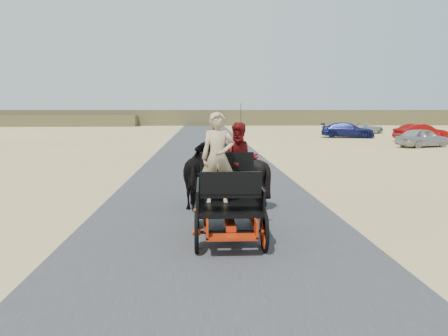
{
  "coord_description": "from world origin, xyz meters",
  "views": [
    {
      "loc": [
        -0.28,
        -7.98,
        2.58
      ],
      "look_at": [
        0.22,
        2.15,
        1.2
      ],
      "focal_mm": 35.0,
      "sensor_mm": 36.0,
      "label": 1
    }
  ],
  "objects_px": {
    "horse_right": "(242,174)",
    "pedestrian": "(215,142)",
    "car_b": "(421,133)",
    "car_a": "(422,138)",
    "carriage": "(228,220)",
    "horse_left": "(201,174)",
    "car_d": "(367,128)",
    "car_c": "(348,130)"
  },
  "relations": [
    {
      "from": "horse_right",
      "to": "pedestrian",
      "type": "distance_m",
      "value": 11.27
    },
    {
      "from": "car_b",
      "to": "pedestrian",
      "type": "bearing_deg",
      "value": 117.23
    },
    {
      "from": "pedestrian",
      "to": "car_a",
      "type": "distance_m",
      "value": 15.36
    },
    {
      "from": "car_b",
      "to": "car_a",
      "type": "bearing_deg",
      "value": 146.92
    },
    {
      "from": "carriage",
      "to": "pedestrian",
      "type": "xyz_separation_m",
      "value": [
        0.17,
        14.26,
        0.5
      ]
    },
    {
      "from": "horse_left",
      "to": "car_a",
      "type": "xyz_separation_m",
      "value": [
        14.89,
        17.2,
        -0.21
      ]
    },
    {
      "from": "car_b",
      "to": "car_d",
      "type": "relative_size",
      "value": 1.04
    },
    {
      "from": "horse_left",
      "to": "pedestrian",
      "type": "height_order",
      "value": "pedestrian"
    },
    {
      "from": "pedestrian",
      "to": "carriage",
      "type": "bearing_deg",
      "value": 66.97
    },
    {
      "from": "horse_left",
      "to": "pedestrian",
      "type": "bearing_deg",
      "value": -93.65
    },
    {
      "from": "carriage",
      "to": "car_c",
      "type": "height_order",
      "value": "car_c"
    },
    {
      "from": "carriage",
      "to": "car_c",
      "type": "xyz_separation_m",
      "value": [
        12.52,
        30.04,
        0.32
      ]
    },
    {
      "from": "pedestrian",
      "to": "car_b",
      "type": "distance_m",
      "value": 20.41
    },
    {
      "from": "horse_left",
      "to": "car_d",
      "type": "distance_m",
      "value": 37.24
    },
    {
      "from": "horse_left",
      "to": "car_c",
      "type": "relative_size",
      "value": 0.43
    },
    {
      "from": "carriage",
      "to": "car_a",
      "type": "xyz_separation_m",
      "value": [
        14.34,
        20.2,
        0.28
      ]
    },
    {
      "from": "horse_left",
      "to": "car_d",
      "type": "bearing_deg",
      "value": -117.35
    },
    {
      "from": "horse_right",
      "to": "pedestrian",
      "type": "relative_size",
      "value": 0.98
    },
    {
      "from": "carriage",
      "to": "car_a",
      "type": "distance_m",
      "value": 24.77
    },
    {
      "from": "horse_right",
      "to": "pedestrian",
      "type": "xyz_separation_m",
      "value": [
        -0.38,
        11.26,
        0.01
      ]
    },
    {
      "from": "horse_right",
      "to": "car_a",
      "type": "distance_m",
      "value": 22.04
    },
    {
      "from": "pedestrian",
      "to": "car_a",
      "type": "relative_size",
      "value": 0.46
    },
    {
      "from": "horse_left",
      "to": "horse_right",
      "type": "xyz_separation_m",
      "value": [
        1.1,
        0.0,
        0.0
      ]
    },
    {
      "from": "car_c",
      "to": "car_d",
      "type": "height_order",
      "value": "car_c"
    },
    {
      "from": "horse_right",
      "to": "car_c",
      "type": "distance_m",
      "value": 29.58
    },
    {
      "from": "car_c",
      "to": "car_b",
      "type": "bearing_deg",
      "value": -116.61
    },
    {
      "from": "horse_left",
      "to": "horse_right",
      "type": "relative_size",
      "value": 1.18
    },
    {
      "from": "horse_left",
      "to": "horse_right",
      "type": "bearing_deg",
      "value": -180.0
    },
    {
      "from": "carriage",
      "to": "horse_right",
      "type": "relative_size",
      "value": 1.41
    },
    {
      "from": "carriage",
      "to": "car_d",
      "type": "bearing_deg",
      "value": 65.35
    },
    {
      "from": "car_a",
      "to": "car_c",
      "type": "relative_size",
      "value": 0.81
    },
    {
      "from": "pedestrian",
      "to": "car_c",
      "type": "height_order",
      "value": "pedestrian"
    },
    {
      "from": "car_c",
      "to": "car_a",
      "type": "bearing_deg",
      "value": -152.52
    },
    {
      "from": "car_a",
      "to": "horse_left",
      "type": "bearing_deg",
      "value": 119.25
    },
    {
      "from": "pedestrian",
      "to": "car_c",
      "type": "bearing_deg",
      "value": -150.42
    },
    {
      "from": "car_a",
      "to": "car_d",
      "type": "bearing_deg",
      "value": -27.82
    },
    {
      "from": "horse_right",
      "to": "car_b",
      "type": "xyz_separation_m",
      "value": [
        16.5,
        22.72,
        -0.16
      ]
    },
    {
      "from": "car_d",
      "to": "car_b",
      "type": "bearing_deg",
      "value": 150.66
    },
    {
      "from": "carriage",
      "to": "car_a",
      "type": "relative_size",
      "value": 0.64
    },
    {
      "from": "car_b",
      "to": "horse_right",
      "type": "bearing_deg",
      "value": 137.07
    },
    {
      "from": "horse_right",
      "to": "pedestrian",
      "type": "height_order",
      "value": "pedestrian"
    },
    {
      "from": "carriage",
      "to": "horse_left",
      "type": "bearing_deg",
      "value": 100.39
    }
  ]
}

